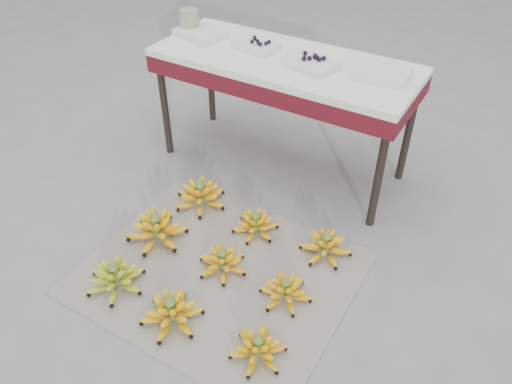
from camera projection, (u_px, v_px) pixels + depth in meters
The scene contains 17 objects.
ground at pixel (197, 266), 2.46m from camera, with size 60.00×60.00×0.00m, color slate.
newspaper_mat at pixel (219, 272), 2.43m from camera, with size 1.25×1.05×0.01m, color beige.
bunch_front_left at pixel (115, 278), 2.32m from camera, with size 0.36×0.36×0.17m.
bunch_front_center at pixel (171, 312), 2.16m from camera, with size 0.35×0.35×0.17m.
bunch_front_right at pixel (258, 349), 2.03m from camera, with size 0.31×0.31×0.14m.
bunch_mid_left at pixel (157, 229), 2.57m from camera, with size 0.39×0.39×0.19m.
bunch_mid_center at pixel (222, 262), 2.41m from camera, with size 0.27×0.27×0.15m.
bunch_mid_right at pixel (285, 291), 2.27m from camera, with size 0.27×0.27×0.14m.
bunch_back_left at pixel (200, 195), 2.79m from camera, with size 0.37×0.37×0.18m.
bunch_back_center at pixel (255, 224), 2.62m from camera, with size 0.32×0.32×0.15m.
bunch_back_right at pixel (326, 246), 2.49m from camera, with size 0.32×0.32×0.16m.
vendor_table at pixel (284, 72), 2.76m from camera, with size 1.47×0.59×0.70m.
tray_far_left at pixel (200, 34), 2.92m from camera, with size 0.31×0.25×0.04m.
tray_left at pixel (257, 46), 2.78m from camera, with size 0.25×0.20×0.06m.
tray_right at pixel (311, 64), 2.59m from camera, with size 0.29×0.24×0.07m.
tray_far_right at pixel (381, 74), 2.50m from camera, with size 0.29×0.21×0.04m.
glass_jar at pixel (190, 21), 2.94m from camera, with size 0.11×0.11×0.14m, color beige.
Camera 1 is at (1.12, -1.31, 1.82)m, focal length 35.00 mm.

